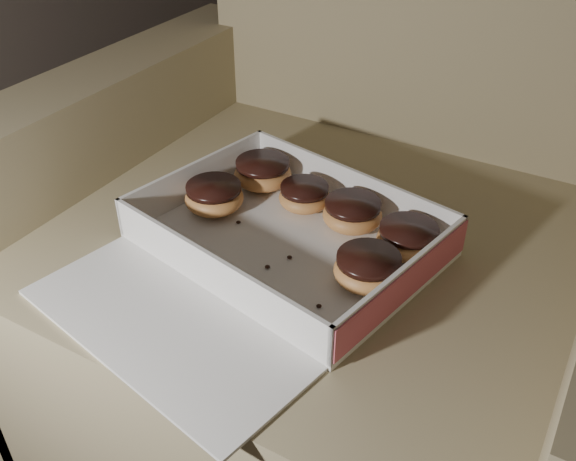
# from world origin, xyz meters

# --- Properties ---
(armchair) EXTENTS (1.01, 0.85, 1.05)m
(armchair) POSITION_xyz_m (-0.56, 0.34, 0.33)
(armchair) COLOR #998A62
(armchair) RESTS_ON floor
(bakery_box) EXTENTS (0.48, 0.53, 0.07)m
(bakery_box) POSITION_xyz_m (-0.59, 0.15, 0.48)
(bakery_box) COLOR white
(bakery_box) RESTS_ON armchair
(donut_a) EXTENTS (0.08, 0.08, 0.04)m
(donut_a) POSITION_xyz_m (-0.61, 0.28, 0.50)
(donut_a) COLOR #DB8E4C
(donut_a) RESTS_ON bakery_box
(donut_b) EXTENTS (0.09, 0.09, 0.04)m
(donut_b) POSITION_xyz_m (-0.52, 0.27, 0.50)
(donut_b) COLOR #DB8E4C
(donut_b) RESTS_ON bakery_box
(donut_c) EXTENTS (0.09, 0.09, 0.04)m
(donut_c) POSITION_xyz_m (-0.72, 0.20, 0.50)
(donut_c) COLOR #DB8E4C
(donut_c) RESTS_ON bakery_box
(donut_d) EXTENTS (0.09, 0.09, 0.04)m
(donut_d) POSITION_xyz_m (-0.45, 0.16, 0.50)
(donut_d) COLOR #DB8E4C
(donut_d) RESTS_ON bakery_box
(donut_e) EXTENTS (0.09, 0.09, 0.04)m
(donut_e) POSITION_xyz_m (-0.43, 0.25, 0.50)
(donut_e) COLOR #DB8E4C
(donut_e) RESTS_ON bakery_box
(donut_f) EXTENTS (0.09, 0.09, 0.05)m
(donut_f) POSITION_xyz_m (-0.70, 0.30, 0.50)
(donut_f) COLOR #DB8E4C
(donut_f) RESTS_ON bakery_box
(crumb_a) EXTENTS (0.01, 0.01, 0.00)m
(crumb_a) POSITION_xyz_m (-0.67, 0.19, 0.48)
(crumb_a) COLOR black
(crumb_a) RESTS_ON bakery_box
(crumb_b) EXTENTS (0.01, 0.01, 0.00)m
(crumb_b) POSITION_xyz_m (-0.48, 0.08, 0.48)
(crumb_b) COLOR black
(crumb_b) RESTS_ON bakery_box
(crumb_c) EXTENTS (0.01, 0.01, 0.00)m
(crumb_c) POSITION_xyz_m (-0.56, 0.15, 0.48)
(crumb_c) COLOR black
(crumb_c) RESTS_ON bakery_box
(crumb_d) EXTENTS (0.01, 0.01, 0.00)m
(crumb_d) POSITION_xyz_m (-0.72, 0.11, 0.48)
(crumb_d) COLOR black
(crumb_d) RESTS_ON bakery_box
(crumb_e) EXTENTS (0.01, 0.01, 0.00)m
(crumb_e) POSITION_xyz_m (-0.58, 0.12, 0.48)
(crumb_e) COLOR black
(crumb_e) RESTS_ON bakery_box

